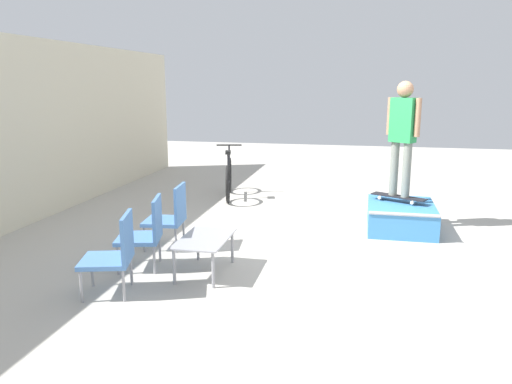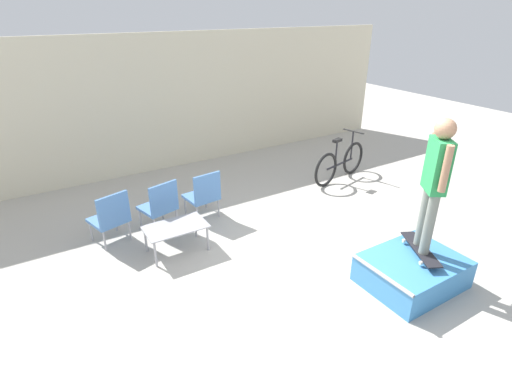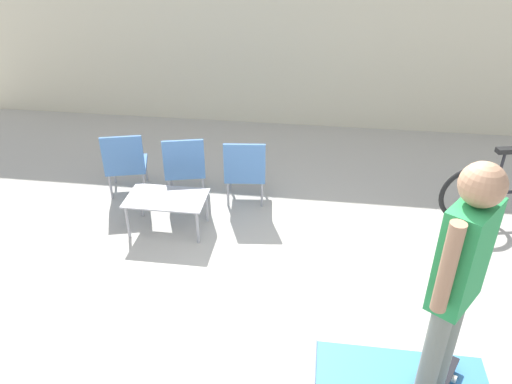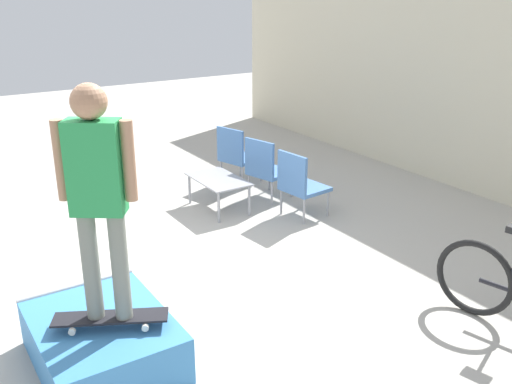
{
  "view_description": "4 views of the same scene",
  "coord_description": "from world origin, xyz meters",
  "px_view_note": "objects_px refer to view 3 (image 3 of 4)",
  "views": [
    {
      "loc": [
        -6.88,
        -0.29,
        2.26
      ],
      "look_at": [
        -0.07,
        1.18,
        0.74
      ],
      "focal_mm": 35.0,
      "sensor_mm": 36.0,
      "label": 1
    },
    {
      "loc": [
        -3.11,
        -3.62,
        3.51
      ],
      "look_at": [
        -0.16,
        1.2,
        0.84
      ],
      "focal_mm": 28.0,
      "sensor_mm": 36.0,
      "label": 2
    },
    {
      "loc": [
        0.33,
        -3.3,
        3.47
      ],
      "look_at": [
        -0.32,
        1.36,
        0.7
      ],
      "focal_mm": 35.0,
      "sensor_mm": 36.0,
      "label": 3
    },
    {
      "loc": [
        5.01,
        -1.99,
        2.92
      ],
      "look_at": [
        -0.08,
        1.28,
        0.7
      ],
      "focal_mm": 40.0,
      "sensor_mm": 36.0,
      "label": 4
    }
  ],
  "objects_px": {
    "patio_chair_right": "(245,169)",
    "bicycle": "(509,191)",
    "person_skater": "(459,274)",
    "patio_chair_left": "(125,161)",
    "coffee_table": "(167,201)",
    "patio_chair_center": "(185,165)"
  },
  "relations": [
    {
      "from": "patio_chair_right",
      "to": "bicycle",
      "type": "height_order",
      "value": "bicycle"
    },
    {
      "from": "person_skater",
      "to": "patio_chair_right",
      "type": "distance_m",
      "value": 3.79
    },
    {
      "from": "person_skater",
      "to": "patio_chair_left",
      "type": "relative_size",
      "value": 2.0
    },
    {
      "from": "person_skater",
      "to": "patio_chair_left",
      "type": "height_order",
      "value": "person_skater"
    },
    {
      "from": "bicycle",
      "to": "coffee_table",
      "type": "bearing_deg",
      "value": 178.01
    },
    {
      "from": "person_skater",
      "to": "coffee_table",
      "type": "height_order",
      "value": "person_skater"
    },
    {
      "from": "patio_chair_right",
      "to": "patio_chair_left",
      "type": "bearing_deg",
      "value": -6.57
    },
    {
      "from": "person_skater",
      "to": "bicycle",
      "type": "relative_size",
      "value": 1.04
    },
    {
      "from": "patio_chair_center",
      "to": "bicycle",
      "type": "distance_m",
      "value": 4.06
    },
    {
      "from": "patio_chair_center",
      "to": "patio_chair_left",
      "type": "bearing_deg",
      "value": -14.49
    },
    {
      "from": "patio_chair_left",
      "to": "person_skater",
      "type": "bearing_deg",
      "value": 121.06
    },
    {
      "from": "coffee_table",
      "to": "bicycle",
      "type": "xyz_separation_m",
      "value": [
        4.08,
        0.81,
        -0.0
      ]
    },
    {
      "from": "coffee_table",
      "to": "patio_chair_right",
      "type": "relative_size",
      "value": 1.04
    },
    {
      "from": "coffee_table",
      "to": "bicycle",
      "type": "height_order",
      "value": "bicycle"
    },
    {
      "from": "coffee_table",
      "to": "patio_chair_center",
      "type": "height_order",
      "value": "patio_chair_center"
    },
    {
      "from": "person_skater",
      "to": "patio_chair_right",
      "type": "xyz_separation_m",
      "value": [
        -1.78,
        3.17,
        -1.09
      ]
    },
    {
      "from": "patio_chair_right",
      "to": "bicycle",
      "type": "xyz_separation_m",
      "value": [
        3.26,
        0.05,
        -0.09
      ]
    },
    {
      "from": "bicycle",
      "to": "patio_chair_right",
      "type": "bearing_deg",
      "value": 167.68
    },
    {
      "from": "person_skater",
      "to": "patio_chair_center",
      "type": "relative_size",
      "value": 2.0
    },
    {
      "from": "patio_chair_left",
      "to": "bicycle",
      "type": "height_order",
      "value": "bicycle"
    },
    {
      "from": "patio_chair_center",
      "to": "person_skater",
      "type": "bearing_deg",
      "value": 114.67
    },
    {
      "from": "coffee_table",
      "to": "patio_chair_right",
      "type": "bearing_deg",
      "value": 42.84
    }
  ]
}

